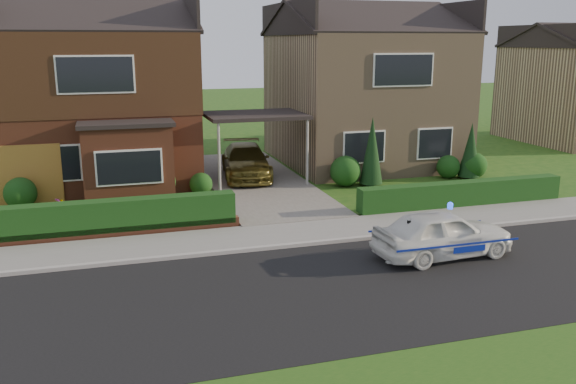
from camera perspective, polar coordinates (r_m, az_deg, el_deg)
name	(u,v)px	position (r m, az deg, el deg)	size (l,w,h in m)	color
ground	(369,285)	(14.43, 7.63, -8.63)	(120.00, 120.00, 0.00)	#1C4913
road	(369,285)	(14.43, 7.63, -8.63)	(60.00, 6.00, 0.02)	black
kerb	(324,242)	(17.04, 3.41, -4.72)	(60.00, 0.16, 0.12)	#9E9993
sidewalk	(312,232)	(17.99, 2.25, -3.73)	(60.00, 2.00, 0.10)	slate
driveway	(256,181)	(24.38, -3.05, 1.02)	(3.80, 12.00, 0.12)	#666059
house_left	(98,84)	(26.04, -17.39, 9.59)	(7.50, 9.53, 7.25)	brown
house_right	(362,82)	(28.53, 6.92, 10.15)	(7.50, 8.06, 7.25)	#997B5D
carport_link	(255,116)	(23.89, -3.11, 7.07)	(3.80, 3.00, 2.77)	black
garage_door	(28,175)	(22.64, -23.13, 1.46)	(2.20, 0.10, 2.10)	brown
dwarf_wall	(106,233)	(18.18, -16.64, -3.70)	(7.70, 0.25, 0.36)	brown
hedge_left	(107,237)	(18.38, -16.60, -4.10)	(7.50, 0.55, 0.90)	#113611
hedge_right	(461,207)	(21.57, 15.86, -1.39)	(7.50, 0.55, 0.80)	#113611
shrub_left_far	(20,193)	(22.33, -23.76, -0.11)	(1.08, 1.08, 1.08)	#113611
shrub_left_mid	(157,182)	(21.99, -12.17, 0.89)	(1.32, 1.32, 1.32)	#113611
shrub_left_near	(201,184)	(22.51, -8.15, 0.74)	(0.84, 0.84, 0.84)	#113611
shrub_right_near	(345,171)	(23.74, 5.39, 1.96)	(1.20, 1.20, 1.20)	#113611
shrub_right_mid	(448,167)	(25.92, 14.77, 2.30)	(0.96, 0.96, 0.96)	#113611
shrub_right_far	(474,165)	(26.19, 16.99, 2.40)	(1.08, 1.08, 1.08)	#113611
conifer_a	(372,153)	(23.82, 7.84, 3.65)	(0.90, 0.90, 2.60)	black
conifer_b	(470,152)	(25.98, 16.71, 3.59)	(0.90, 0.90, 2.20)	black
police_car	(443,234)	(16.37, 14.26, -3.83)	(3.42, 3.81, 1.43)	silver
driveway_car	(246,161)	(24.79, -3.97, 2.90)	(1.82, 4.47, 1.30)	brown
potted_plant_b	(165,192)	(21.79, -11.42, -0.04)	(0.31, 0.38, 0.69)	gray
potted_plant_c	(61,211)	(20.08, -20.44, -1.71)	(0.44, 0.44, 0.79)	gray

